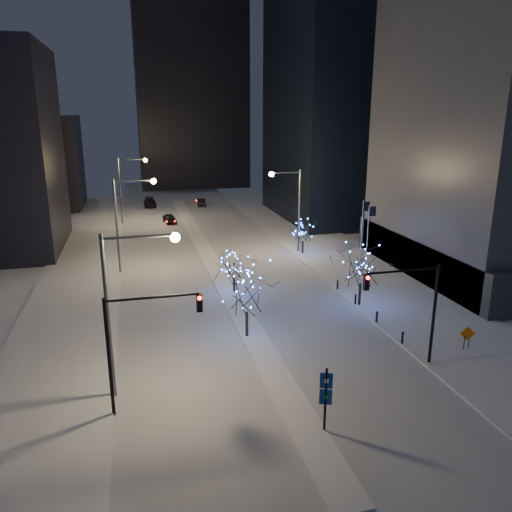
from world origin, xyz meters
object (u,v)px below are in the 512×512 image
object	(u,v)px
traffic_signal_east	(414,300)
wayfinding_sign	(326,393)
street_lamp_w_mid	(126,212)
car_mid	(201,202)
car_far	(150,202)
holiday_tree_plaza_far	(303,232)
street_lamp_w_near	(125,293)
holiday_tree_median_far	(234,265)
car_near	(170,219)
construction_sign	(467,336)
traffic_signal_west	(137,334)
street_lamp_east	(292,200)
holiday_tree_median_near	(247,292)
holiday_tree_plaza_near	(361,266)
street_lamp_w_far	(127,181)

from	to	relation	value
traffic_signal_east	wayfinding_sign	bearing A→B (deg)	-146.76
street_lamp_w_mid	car_mid	size ratio (longest dim) A/B	2.48
car_far	wayfinding_sign	size ratio (longest dim) A/B	1.38
car_mid	holiday_tree_plaza_far	world-z (taller)	holiday_tree_plaza_far
car_mid	street_lamp_w_mid	bearing A→B (deg)	75.13
street_lamp_w_near	holiday_tree_median_far	size ratio (longest dim) A/B	2.50
car_near	construction_sign	size ratio (longest dim) A/B	2.33
holiday_tree_plaza_far	street_lamp_w_mid	bearing A→B (deg)	-174.42
traffic_signal_west	wayfinding_sign	distance (m)	10.56
street_lamp_w_near	holiday_tree_median_far	xyz separation A→B (m)	(9.44, 15.71, -3.73)
wayfinding_sign	street_lamp_east	bearing A→B (deg)	94.89
holiday_tree_median_near	holiday_tree_plaza_near	world-z (taller)	holiday_tree_plaza_near
traffic_signal_east	car_near	world-z (taller)	traffic_signal_east
street_lamp_w_far	construction_sign	world-z (taller)	street_lamp_w_far
traffic_signal_west	car_mid	bearing A→B (deg)	79.21
street_lamp_w_far	car_near	bearing A→B (deg)	-12.74
street_lamp_east	holiday_tree_median_far	xyz separation A→B (m)	(-9.58, -12.29, -3.68)
street_lamp_east	car_near	world-z (taller)	street_lamp_east
street_lamp_w_far	holiday_tree_plaza_far	xyz separation A→B (m)	(20.12, -23.03, -3.74)
street_lamp_w_mid	construction_sign	size ratio (longest dim) A/B	5.74
street_lamp_w_far	street_lamp_east	world-z (taller)	same
holiday_tree_plaza_far	wayfinding_sign	bearing A→B (deg)	-107.20
holiday_tree_median_near	holiday_tree_plaza_far	bearing A→B (deg)	60.84
holiday_tree_median_near	holiday_tree_median_far	size ratio (longest dim) A/B	1.36
street_lamp_w_mid	construction_sign	world-z (taller)	street_lamp_w_mid
street_lamp_east	holiday_tree_median_far	distance (m)	16.01
street_lamp_w_near	street_lamp_w_far	bearing A→B (deg)	90.00
street_lamp_w_mid	holiday_tree_median_far	xyz separation A→B (m)	(9.44, -9.29, -3.73)
street_lamp_w_far	car_far	bearing A→B (deg)	75.35
holiday_tree_median_near	construction_sign	size ratio (longest dim) A/B	3.12
car_far	holiday_tree_median_far	xyz separation A→B (m)	(5.78, -48.29, 2.02)
street_lamp_w_mid	traffic_signal_east	xyz separation A→B (m)	(17.88, -26.00, -1.74)
street_lamp_w_far	car_far	distance (m)	15.57
wayfinding_sign	holiday_tree_median_near	bearing A→B (deg)	116.38
street_lamp_w_mid	holiday_tree_median_far	bearing A→B (deg)	-44.54
street_lamp_east	holiday_tree_plaza_near	size ratio (longest dim) A/B	1.82
street_lamp_w_far	car_mid	bearing A→B (deg)	44.40
traffic_signal_east	street_lamp_east	bearing A→B (deg)	87.74
street_lamp_w_far	car_mid	size ratio (longest dim) A/B	2.48
street_lamp_w_mid	holiday_tree_median_near	xyz separation A→B (m)	(8.44, -18.98, -2.83)
street_lamp_w_near	car_far	distance (m)	64.36
traffic_signal_west	construction_sign	bearing A→B (deg)	5.21
car_near	holiday_tree_plaza_near	bearing A→B (deg)	-79.20
wayfinding_sign	car_far	bearing A→B (deg)	114.92
traffic_signal_west	wayfinding_sign	world-z (taller)	traffic_signal_west
car_far	holiday_tree_plaza_far	distance (m)	40.58
traffic_signal_east	holiday_tree_plaza_far	bearing A→B (deg)	85.41
street_lamp_w_far	holiday_tree_plaza_far	world-z (taller)	street_lamp_w_far
car_near	holiday_tree_plaza_near	distance (m)	41.14
street_lamp_w_far	holiday_tree_plaza_far	size ratio (longest dim) A/B	2.46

